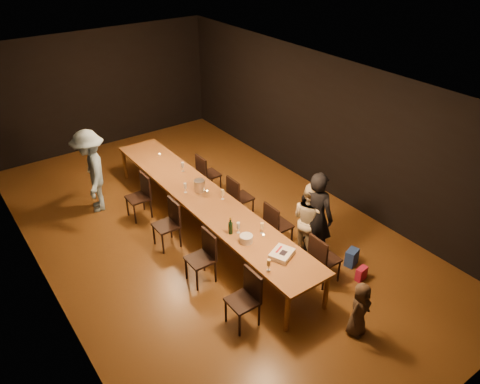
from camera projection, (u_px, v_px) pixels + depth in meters
ground at (206, 230)px, 9.27m from camera, size 10.00×10.00×0.00m
room_shell at (202, 133)px, 8.20m from camera, size 6.04×10.04×3.02m
table at (205, 200)px, 8.91m from camera, size 0.90×6.00×0.75m
chair_right_0 at (325, 258)px, 7.78m from camera, size 0.42×0.42×0.93m
chair_right_1 at (279, 224)px, 8.62m from camera, size 0.42×0.42×0.93m
chair_right_2 at (241, 197)px, 9.45m from camera, size 0.42×0.42×0.93m
chair_right_3 at (209, 174)px, 10.29m from camera, size 0.42×0.42×0.93m
chair_left_0 at (242, 301)px, 6.93m from camera, size 0.42×0.42×0.93m
chair_left_1 at (200, 259)px, 7.77m from camera, size 0.42×0.42×0.93m
chair_left_2 at (166, 225)px, 8.60m from camera, size 0.42×0.42×0.93m
chair_left_3 at (138, 197)px, 9.44m from camera, size 0.42×0.42×0.93m
woman_birthday at (316, 216)px, 8.12m from camera, size 0.59×0.73×1.74m
woman_tan at (310, 219)px, 8.29m from camera, size 0.57×0.73×1.46m
man_blue at (92, 171)px, 9.49m from camera, size 0.97×1.29×1.77m
child at (359, 309)px, 6.80m from camera, size 0.50×0.38×0.91m
gift_bag_red at (361, 274)px, 7.96m from camera, size 0.22×0.14×0.25m
gift_bag_blue at (352, 257)px, 8.29m from camera, size 0.28×0.23×0.31m
birthday_cake at (282, 254)px, 7.35m from camera, size 0.46×0.42×0.09m
plate_stack at (246, 239)px, 7.67m from camera, size 0.26×0.26×0.12m
champagne_bottle at (230, 225)px, 7.82m from camera, size 0.08×0.08×0.33m
ice_bucket at (200, 186)px, 9.04m from camera, size 0.26×0.26×0.24m
wineglass_0 at (269, 265)px, 7.03m from camera, size 0.06×0.06×0.21m
wineglass_1 at (262, 228)px, 7.85m from camera, size 0.06×0.06×0.21m
wineglass_2 at (238, 228)px, 7.86m from camera, size 0.06×0.06×0.21m
wineglass_3 at (223, 194)px, 8.79m from camera, size 0.06×0.06×0.21m
wineglass_4 at (185, 188)px, 8.99m from camera, size 0.06×0.06×0.21m
wineglass_5 at (183, 167)px, 9.73m from camera, size 0.06×0.06×0.21m
tealight_near at (263, 235)px, 7.82m from camera, size 0.05×0.05×0.03m
tealight_mid at (207, 191)px, 9.05m from camera, size 0.05×0.05×0.03m
tealight_far at (160, 154)px, 10.43m from camera, size 0.05×0.05×0.03m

